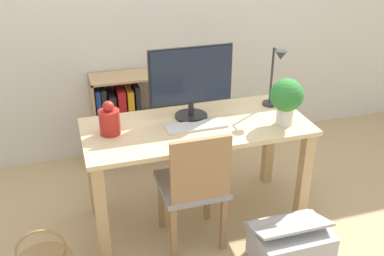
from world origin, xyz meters
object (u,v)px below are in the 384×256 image
object	(u,v)px
desk_lamp	(276,73)
chair	(194,185)
potted_plant	(286,98)
keyboard	(196,126)
storage_box	(290,245)
monitor	(191,79)
bookshelf	(126,121)
vase	(109,120)

from	to	relation	value
desk_lamp	chair	size ratio (longest dim) A/B	0.50
chair	potted_plant	bearing A→B (deg)	8.13
keyboard	potted_plant	xyz separation A→B (m)	(0.55, -0.12, 0.18)
chair	storage_box	size ratio (longest dim) A/B	1.80
monitor	bookshelf	distance (m)	1.07
keyboard	vase	xyz separation A→B (m)	(-0.53, 0.07, 0.08)
vase	keyboard	bearing A→B (deg)	-7.79
chair	keyboard	bearing A→B (deg)	67.47
potted_plant	keyboard	bearing A→B (deg)	167.73
monitor	desk_lamp	world-z (taller)	monitor
keyboard	desk_lamp	size ratio (longest dim) A/B	0.93
desk_lamp	chair	bearing A→B (deg)	-151.80
storage_box	monitor	bearing A→B (deg)	120.08
monitor	chair	distance (m)	0.67
monitor	potted_plant	size ratio (longest dim) A/B	1.80
desk_lamp	potted_plant	world-z (taller)	desk_lamp
chair	bookshelf	world-z (taller)	chair
potted_plant	chair	world-z (taller)	potted_plant
vase	potted_plant	world-z (taller)	potted_plant
desk_lamp	chair	world-z (taller)	desk_lamp
potted_plant	bookshelf	bearing A→B (deg)	128.50
keyboard	potted_plant	size ratio (longest dim) A/B	1.28
chair	desk_lamp	bearing A→B (deg)	25.63
monitor	potted_plant	distance (m)	0.61
chair	storage_box	xyz separation A→B (m)	(0.52, -0.33, -0.33)
vase	desk_lamp	world-z (taller)	desk_lamp
monitor	keyboard	xyz separation A→B (m)	(-0.01, -0.15, -0.26)
keyboard	bookshelf	distance (m)	1.08
monitor	chair	xyz separation A→B (m)	(-0.10, -0.40, -0.53)
keyboard	chair	world-z (taller)	chair
vase	potted_plant	distance (m)	1.10
potted_plant	desk_lamp	bearing A→B (deg)	80.03
keyboard	chair	size ratio (longest dim) A/B	0.47
chair	monitor	bearing A→B (deg)	73.43
bookshelf	storage_box	xyz separation A→B (m)	(0.74, -1.53, -0.24)
bookshelf	chair	bearing A→B (deg)	-79.55
potted_plant	storage_box	distance (m)	0.91
monitor	chair	size ratio (longest dim) A/B	0.66
keyboard	potted_plant	distance (m)	0.59
chair	bookshelf	distance (m)	1.23
monitor	potted_plant	world-z (taller)	monitor
monitor	storage_box	bearing A→B (deg)	-59.92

